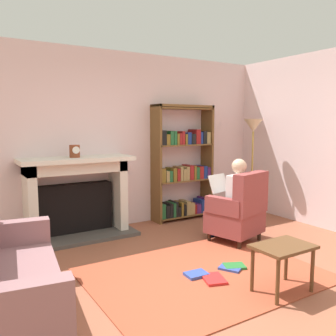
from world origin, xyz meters
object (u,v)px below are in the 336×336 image
at_px(mantel_clock, 75,151).
at_px(armchair_reading, 239,211).
at_px(sofa_floral, 7,285).
at_px(side_table, 283,253).
at_px(seated_reader, 232,196).
at_px(fireplace, 76,195).
at_px(bookshelf, 183,166).
at_px(floor_lamp, 253,134).

xyz_separation_m(mantel_clock, armchair_reading, (1.84, -1.28, -0.81)).
height_order(mantel_clock, sofa_floral, mantel_clock).
xyz_separation_m(mantel_clock, side_table, (1.17, -2.61, -0.84)).
bearing_deg(seated_reader, side_table, 50.75).
bearing_deg(fireplace, mantel_clock, -109.96).
relative_size(armchair_reading, seated_reader, 0.85).
height_order(armchair_reading, side_table, armchair_reading).
relative_size(bookshelf, armchair_reading, 1.97).
distance_m(bookshelf, floor_lamp, 1.31).
height_order(mantel_clock, bookshelf, bookshelf).
xyz_separation_m(mantel_clock, sofa_floral, (-1.13, -1.80, -0.91)).
relative_size(mantel_clock, seated_reader, 0.15).
xyz_separation_m(fireplace, seated_reader, (1.77, -1.27, 0.02)).
height_order(fireplace, side_table, fireplace).
bearing_deg(mantel_clock, fireplace, 70.04).
distance_m(seated_reader, side_table, 1.59).
height_order(sofa_floral, side_table, sofa_floral).
xyz_separation_m(fireplace, sofa_floral, (-1.17, -1.90, -0.28)).
relative_size(fireplace, bookshelf, 0.82).
relative_size(fireplace, floor_lamp, 0.94).
relative_size(bookshelf, floor_lamp, 1.13).
bearing_deg(seated_reader, sofa_floral, -3.10).
bearing_deg(armchair_reading, fireplace, -52.62).
xyz_separation_m(fireplace, armchair_reading, (1.80, -1.38, -0.18)).
xyz_separation_m(seated_reader, sofa_floral, (-2.94, -0.63, -0.30)).
xyz_separation_m(armchair_reading, seated_reader, (-0.03, 0.11, 0.20)).
relative_size(mantel_clock, side_table, 0.30).
relative_size(fireplace, armchair_reading, 1.63).
distance_m(fireplace, seated_reader, 2.18).
xyz_separation_m(mantel_clock, floor_lamp, (2.96, -0.39, 0.20)).
height_order(armchair_reading, floor_lamp, floor_lamp).
xyz_separation_m(armchair_reading, floor_lamp, (1.12, 0.89, 1.00)).
height_order(seated_reader, side_table, seated_reader).
height_order(fireplace, seated_reader, fireplace).
bearing_deg(side_table, bookshelf, 75.58).
relative_size(sofa_floral, floor_lamp, 1.06).
xyz_separation_m(bookshelf, floor_lamp, (1.08, -0.52, 0.53)).
distance_m(bookshelf, side_table, 2.88).
height_order(fireplace, floor_lamp, floor_lamp).
height_order(bookshelf, floor_lamp, bookshelf).
height_order(armchair_reading, sofa_floral, armchair_reading).
height_order(seated_reader, floor_lamp, floor_lamp).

